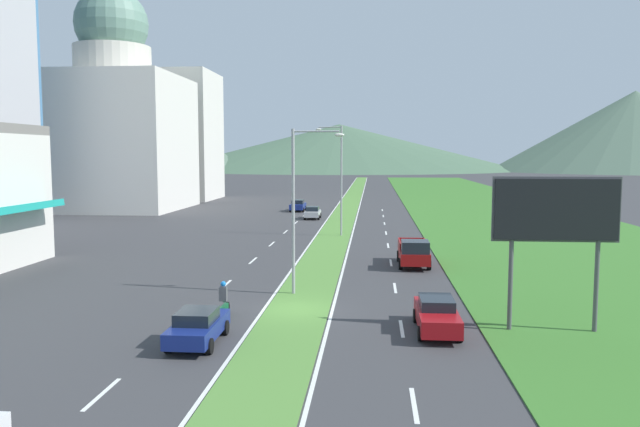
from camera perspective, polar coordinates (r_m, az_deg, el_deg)
ground_plane at (r=31.60m, az=-2.08°, el=-8.94°), size 600.00×600.00×0.00m
grass_median at (r=90.79m, az=2.53°, el=0.53°), size 3.20×240.00×0.06m
grass_verge_right at (r=92.27m, az=15.42°, el=0.41°), size 24.00×240.00×0.06m
lane_dash_left_1 at (r=22.34m, az=-19.51°, el=-15.45°), size 0.16×2.80×0.01m
lane_dash_left_2 at (r=29.95m, az=-12.64°, el=-9.87°), size 0.16×2.80×0.01m
lane_dash_left_3 at (r=37.97m, az=-8.73°, el=-6.53°), size 0.16×2.80×0.01m
lane_dash_left_4 at (r=46.19m, az=-6.22°, el=-4.35°), size 0.16×2.80×0.01m
lane_dash_left_5 at (r=54.52m, az=-4.48°, el=-2.83°), size 0.16×2.80×0.01m
lane_dash_left_6 at (r=62.91m, az=-3.21°, el=-1.70°), size 0.16×2.80×0.01m
lane_dash_left_7 at (r=71.35m, az=-2.24°, el=-0.85°), size 0.16×2.80×0.01m
lane_dash_left_8 at (r=79.81m, az=-1.47°, el=-0.17°), size 0.16×2.80×0.01m
lane_dash_left_9 at (r=88.29m, az=-0.86°, el=0.37°), size 0.16×2.80×0.01m
lane_dash_right_1 at (r=20.56m, az=8.69°, el=-17.07°), size 0.16×2.80×0.01m
lane_dash_right_2 at (r=28.65m, az=7.56°, el=-10.50°), size 0.16×2.80×0.01m
lane_dash_right_3 at (r=36.95m, az=6.95°, el=-6.84°), size 0.16×2.80×0.01m
lane_dash_right_4 at (r=45.36m, az=6.57°, el=-4.54°), size 0.16×2.80×0.01m
lane_dash_right_5 at (r=53.81m, az=6.31°, el=-2.95°), size 0.16×2.80×0.01m
lane_dash_right_6 at (r=62.30m, az=6.12°, el=-1.80°), size 0.16×2.80×0.01m
lane_dash_right_7 at (r=70.81m, az=5.98°, el=-0.92°), size 0.16×2.80×0.01m
lane_dash_right_8 at (r=79.33m, az=5.87°, el=-0.23°), size 0.16×2.80×0.01m
lane_dash_right_9 at (r=87.86m, az=5.78°, el=0.32°), size 0.16×2.80×0.01m
edge_line_median_left at (r=90.88m, az=1.43°, el=0.52°), size 0.16×240.00×0.01m
edge_line_median_right at (r=90.74m, az=3.64°, el=0.50°), size 0.16×240.00×0.01m
domed_building at (r=93.95m, az=-18.45°, el=7.87°), size 19.04×19.04×31.25m
midrise_colored at (r=111.57m, az=-13.16°, el=6.96°), size 13.69×13.69×22.04m
hill_far_left at (r=311.80m, az=-18.38°, el=6.33°), size 145.52×145.52×27.98m
hill_far_center at (r=329.47m, az=1.79°, el=6.18°), size 187.69×187.69×23.79m
hill_far_right at (r=324.42m, az=27.03°, el=6.79°), size 130.00×130.00×37.29m
street_lamp_near at (r=34.28m, az=-1.97°, el=1.24°), size 2.93×0.28×9.28m
street_lamp_mid at (r=59.27m, az=1.76°, el=3.66°), size 2.58×0.29×10.61m
billboard_roadside at (r=28.85m, az=20.98°, el=-0.23°), size 5.49×0.28×6.91m
car_0 at (r=28.26m, az=10.73°, el=-9.15°), size 1.86×4.72×1.51m
car_1 at (r=75.46m, az=-0.69°, el=0.08°), size 1.88×4.05×1.52m
car_3 at (r=85.74m, az=-2.06°, el=0.75°), size 2.01×4.68×1.58m
car_4 at (r=26.56m, az=-11.24°, el=-10.19°), size 1.89×4.26×1.46m
pickup_truck_0 at (r=43.94m, az=8.66°, el=-3.60°), size 2.18×5.40×2.00m
motorcycle_rider at (r=30.39m, az=-8.90°, el=-8.14°), size 0.36×2.00×1.80m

